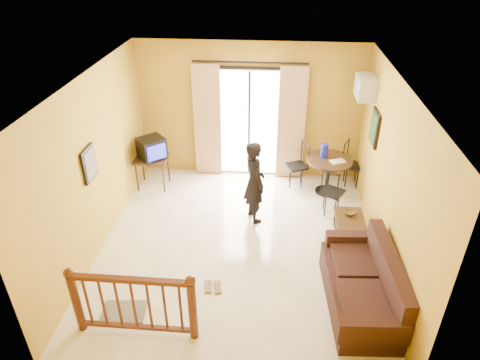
# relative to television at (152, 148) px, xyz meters

# --- Properties ---
(ground) EXTENTS (5.00, 5.00, 0.00)m
(ground) POSITION_rel_television_xyz_m (1.87, -1.76, -0.86)
(ground) COLOR beige
(ground) RESTS_ON ground
(room_shell) EXTENTS (5.00, 5.00, 5.00)m
(room_shell) POSITION_rel_television_xyz_m (1.87, -1.76, 0.84)
(room_shell) COLOR white
(room_shell) RESTS_ON ground
(balcony_door) EXTENTS (2.25, 0.14, 2.46)m
(balcony_door) POSITION_rel_television_xyz_m (1.87, 0.68, 0.32)
(balcony_door) COLOR black
(balcony_door) RESTS_ON ground
(tv_table) EXTENTS (0.65, 0.54, 0.65)m
(tv_table) POSITION_rel_television_xyz_m (-0.03, 0.00, -0.29)
(tv_table) COLOR black
(tv_table) RESTS_ON ground
(television) EXTENTS (0.64, 0.64, 0.43)m
(television) POSITION_rel_television_xyz_m (0.00, 0.00, 0.00)
(television) COLOR black
(television) RESTS_ON tv_table
(picture_left) EXTENTS (0.05, 0.42, 0.52)m
(picture_left) POSITION_rel_television_xyz_m (-0.35, -1.96, 0.69)
(picture_left) COLOR black
(picture_left) RESTS_ON room_shell
(dining_table) EXTENTS (0.89, 0.89, 0.74)m
(dining_table) POSITION_rel_television_xyz_m (3.47, 0.08, -0.27)
(dining_table) COLOR black
(dining_table) RESTS_ON ground
(water_jug) EXTENTS (0.14, 0.14, 0.27)m
(water_jug) POSITION_rel_television_xyz_m (3.37, 0.16, 0.02)
(water_jug) COLOR #161DCF
(water_jug) RESTS_ON dining_table
(serving_tray) EXTENTS (0.33, 0.28, 0.02)m
(serving_tray) POSITION_rel_television_xyz_m (3.62, -0.02, -0.11)
(serving_tray) COLOR beige
(serving_tray) RESTS_ON dining_table
(dining_chairs) EXTENTS (1.66, 1.61, 0.95)m
(dining_chairs) POSITION_rel_television_xyz_m (3.44, 0.01, -0.86)
(dining_chairs) COLOR black
(dining_chairs) RESTS_ON ground
(air_conditioner) EXTENTS (0.31, 0.60, 0.40)m
(air_conditioner) POSITION_rel_television_xyz_m (3.96, 0.19, 1.29)
(air_conditioner) COLOR silver
(air_conditioner) RESTS_ON room_shell
(botanical_print) EXTENTS (0.05, 0.50, 0.60)m
(botanical_print) POSITION_rel_television_xyz_m (4.08, -0.46, 0.79)
(botanical_print) COLOR black
(botanical_print) RESTS_ON room_shell
(coffee_table) EXTENTS (0.48, 0.87, 0.39)m
(coffee_table) POSITION_rel_television_xyz_m (3.72, -1.45, -0.61)
(coffee_table) COLOR black
(coffee_table) RESTS_ON ground
(bowl) EXTENTS (0.21, 0.21, 0.06)m
(bowl) POSITION_rel_television_xyz_m (3.72, -1.25, -0.45)
(bowl) COLOR brown
(bowl) RESTS_ON coffee_table
(sofa) EXTENTS (0.97, 1.90, 0.89)m
(sofa) POSITION_rel_television_xyz_m (3.72, -2.92, -0.53)
(sofa) COLOR black
(sofa) RESTS_ON ground
(standing_person) EXTENTS (0.58, 0.66, 1.53)m
(standing_person) POSITION_rel_television_xyz_m (2.08, -0.95, -0.10)
(standing_person) COLOR black
(standing_person) RESTS_ON ground
(stair_balustrade) EXTENTS (1.63, 0.13, 1.04)m
(stair_balustrade) POSITION_rel_television_xyz_m (0.72, -3.66, -0.30)
(stair_balustrade) COLOR #471E0F
(stair_balustrade) RESTS_ON ground
(doormat) EXTENTS (0.63, 0.45, 0.02)m
(doormat) POSITION_rel_television_xyz_m (0.42, -3.34, -0.85)
(doormat) COLOR #605C4D
(doormat) RESTS_ON ground
(sandals) EXTENTS (0.29, 0.26, 0.03)m
(sandals) POSITION_rel_television_xyz_m (1.58, -2.78, -0.85)
(sandals) COLOR brown
(sandals) RESTS_ON ground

